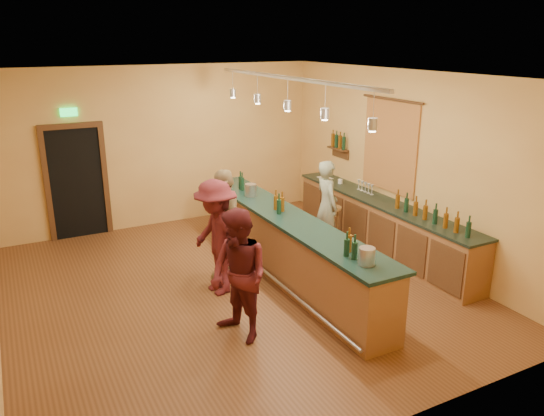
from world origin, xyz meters
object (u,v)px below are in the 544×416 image
back_counter (381,225)px  bartender (327,206)px  customer_c (216,237)px  tasting_bar (286,242)px  customer_b (225,227)px  customer_a (239,276)px  bar_stool (331,214)px

back_counter → bartender: bearing=145.9°
back_counter → customer_c: bearing=-177.2°
tasting_bar → customer_b: size_ratio=2.80×
bartender → customer_a: 3.34m
customer_a → bartender: bearing=113.5°
bartender → customer_c: bearing=114.0°
tasting_bar → bartender: bartender is taller
customer_a → bar_stool: customer_a is taller
customer_a → customer_c: customer_c is taller
customer_b → bar_stool: 2.36m
tasting_bar → customer_b: 1.01m
customer_c → bar_stool: customer_c is taller
back_counter → bartender: (-0.81, 0.55, 0.34)m
tasting_bar → customer_a: bearing=-136.9°
customer_c → bar_stool: size_ratio=2.33×
bartender → bar_stool: bearing=-57.0°
customer_b → customer_c: (-0.26, -0.29, -0.03)m
bar_stool → customer_a: bearing=-142.8°
back_counter → tasting_bar: 2.06m
customer_b → customer_c: bearing=-37.6°
back_counter → tasting_bar: size_ratio=0.89×
bartender → tasting_bar: bearing=128.3°
bartender → customer_a: customer_a is taller
back_counter → customer_b: (-2.95, 0.14, 0.43)m
back_counter → customer_a: 3.78m
tasting_bar → customer_c: 1.20m
bartender → customer_a: bearing=135.5°
bar_stool → customer_b: bearing=-168.1°
bartender → customer_b: bearing=108.5°
back_counter → tasting_bar: (-2.05, -0.18, 0.12)m
customer_a → customer_b: 1.71m
back_counter → customer_c: size_ratio=2.59×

